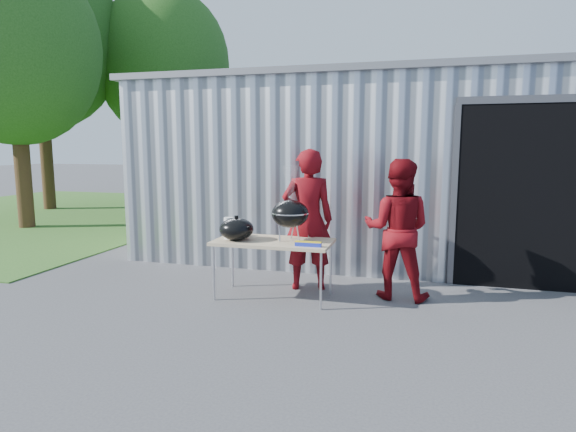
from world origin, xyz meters
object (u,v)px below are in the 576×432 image
(folding_table, at_px, (273,243))
(person_bystander, at_px, (397,229))
(person_cook, at_px, (308,220))
(kettle_grill, at_px, (290,208))

(folding_table, height_order, person_bystander, person_bystander)
(person_cook, bearing_deg, person_bystander, 159.88)
(kettle_grill, distance_m, person_cook, 0.52)
(person_cook, relative_size, person_bystander, 1.07)
(folding_table, xyz_separation_m, person_cook, (0.33, 0.51, 0.24))
(kettle_grill, distance_m, person_bystander, 1.40)
(folding_table, distance_m, person_bystander, 1.59)
(person_bystander, bearing_deg, folding_table, 20.26)
(person_bystander, bearing_deg, kettle_grill, 20.81)
(folding_table, distance_m, person_cook, 0.66)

